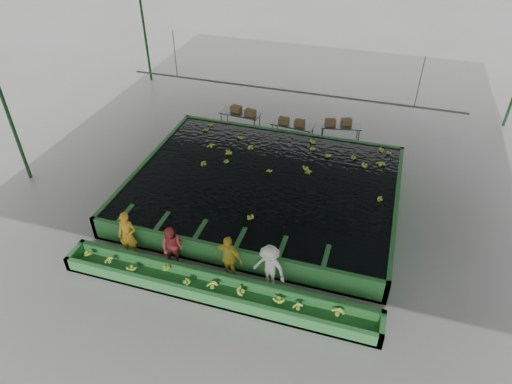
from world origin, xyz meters
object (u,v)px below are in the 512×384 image
(worker_a, at_px, (128,235))
(box_stack_left, at_px, (243,113))
(packing_table_right, at_px, (340,133))
(worker_d, at_px, (269,267))
(worker_b, at_px, (172,247))
(packing_table_mid, at_px, (292,132))
(flotation_tank, at_px, (264,189))
(packing_table_left, at_px, (241,121))
(box_stack_mid, at_px, (292,124))
(box_stack_right, at_px, (338,124))
(sorting_trough, at_px, (216,289))
(worker_c, at_px, (228,258))

(worker_a, distance_m, box_stack_left, 9.34)
(packing_table_right, bearing_deg, worker_d, -94.20)
(worker_b, distance_m, box_stack_left, 9.32)
(worker_a, distance_m, worker_b, 1.58)
(packing_table_mid, bearing_deg, packing_table_right, 16.58)
(flotation_tank, relative_size, worker_b, 6.63)
(packing_table_left, bearing_deg, worker_b, -84.74)
(packing_table_right, distance_m, box_stack_mid, 2.33)
(box_stack_left, relative_size, box_stack_mid, 1.06)
(worker_b, bearing_deg, box_stack_mid, 79.09)
(flotation_tank, relative_size, worker_d, 6.07)
(flotation_tank, bearing_deg, packing_table_right, 67.92)
(worker_d, distance_m, box_stack_right, 9.63)
(packing_table_right, xyz_separation_m, box_stack_left, (-4.65, -0.29, 0.46))
(worker_a, bearing_deg, worker_d, -8.37)
(flotation_tank, relative_size, box_stack_left, 7.79)
(sorting_trough, height_order, box_stack_left, box_stack_left)
(sorting_trough, relative_size, packing_table_left, 5.19)
(packing_table_right, bearing_deg, box_stack_mid, -162.32)
(worker_c, bearing_deg, sorting_trough, -87.40)
(packing_table_mid, xyz_separation_m, packing_table_right, (2.13, 0.63, -0.03))
(worker_b, xyz_separation_m, box_stack_left, (-0.71, 9.30, 0.12))
(box_stack_mid, bearing_deg, worker_a, -110.59)
(worker_c, relative_size, worker_d, 1.03)
(box_stack_left, height_order, box_stack_right, box_stack_left)
(worker_b, xyz_separation_m, packing_table_left, (-0.86, 9.32, -0.32))
(packing_table_right, bearing_deg, worker_a, -119.89)
(worker_b, relative_size, packing_table_mid, 0.78)
(box_stack_mid, distance_m, box_stack_right, 2.16)
(worker_a, xyz_separation_m, worker_d, (4.81, 0.00, -0.03))
(box_stack_mid, xyz_separation_m, box_stack_right, (2.03, 0.71, -0.05))
(packing_table_left, bearing_deg, sorting_trough, -75.33)
(worker_b, height_order, box_stack_right, worker_b)
(worker_a, relative_size, box_stack_right, 1.41)
(worker_d, height_order, box_stack_right, worker_d)
(packing_table_mid, bearing_deg, box_stack_left, 172.32)
(flotation_tank, bearing_deg, worker_a, -128.06)
(worker_c, relative_size, packing_table_mid, 0.87)
(packing_table_mid, height_order, box_stack_mid, box_stack_mid)
(flotation_tank, bearing_deg, box_stack_left, 116.58)
(worker_c, distance_m, worker_d, 1.32)
(flotation_tank, height_order, packing_table_left, flotation_tank)
(worker_a, bearing_deg, box_stack_left, 76.30)
(worker_c, relative_size, packing_table_left, 0.88)
(worker_a, xyz_separation_m, worker_b, (1.58, 0.00, -0.10))
(flotation_tank, distance_m, packing_table_right, 5.71)
(worker_a, xyz_separation_m, packing_table_left, (0.72, 9.32, -0.42))
(flotation_tank, xyz_separation_m, packing_table_mid, (0.02, 4.66, -0.01))
(sorting_trough, xyz_separation_m, box_stack_left, (-2.50, 10.10, 0.63))
(sorting_trough, xyz_separation_m, worker_d, (1.44, 0.80, 0.57))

